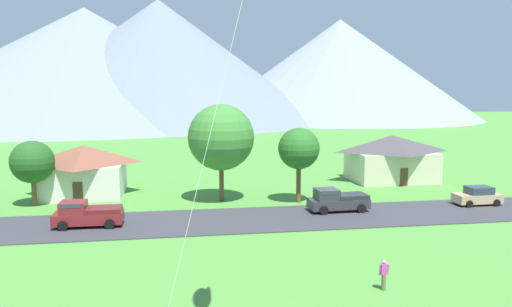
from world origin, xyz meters
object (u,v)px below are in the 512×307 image
at_px(tree_near_left, 299,149).
at_px(tree_left_of_center, 32,162).
at_px(pickup_truck_charcoal_west_side, 337,200).
at_px(pickup_truck_maroon_east_side, 86,214).
at_px(house_left_center, 84,169).
at_px(house_leftmost, 391,157).
at_px(parked_car_tan_west_end, 478,196).
at_px(tree_center, 221,137).
at_px(watcher_person, 384,274).

height_order(tree_near_left, tree_left_of_center, tree_near_left).
distance_m(pickup_truck_charcoal_west_side, pickup_truck_maroon_east_side, 20.73).
bearing_deg(house_left_center, pickup_truck_charcoal_west_side, -25.88).
bearing_deg(tree_near_left, tree_left_of_center, 173.88).
xyz_separation_m(house_leftmost, parked_car_tan_west_end, (2.56, -13.07, -1.87)).
distance_m(tree_left_of_center, pickup_truck_charcoal_west_side, 27.63).
bearing_deg(house_left_center, tree_near_left, -18.84).
height_order(tree_left_of_center, pickup_truck_charcoal_west_side, tree_left_of_center).
xyz_separation_m(tree_left_of_center, pickup_truck_maroon_east_side, (5.96, -8.25, -2.97)).
height_order(tree_left_of_center, tree_center, tree_center).
distance_m(tree_left_of_center, parked_car_tan_west_end, 40.81).
distance_m(tree_left_of_center, tree_center, 17.27).
bearing_deg(tree_near_left, parked_car_tan_west_end, -13.60).
height_order(house_left_center, tree_left_of_center, tree_left_of_center).
relative_size(tree_left_of_center, pickup_truck_charcoal_west_side, 1.14).
distance_m(house_leftmost, tree_left_of_center, 38.21).
xyz_separation_m(tree_center, watcher_person, (6.54, -22.60, -5.23)).
bearing_deg(pickup_truck_charcoal_west_side, parked_car_tan_west_end, 1.09).
height_order(house_leftmost, house_left_center, house_leftmost).
relative_size(tree_left_of_center, pickup_truck_maroon_east_side, 1.15).
height_order(parked_car_tan_west_end, pickup_truck_maroon_east_side, pickup_truck_maroon_east_side).
relative_size(tree_left_of_center, watcher_person, 3.58).
xyz_separation_m(pickup_truck_charcoal_west_side, pickup_truck_maroon_east_side, (-20.68, -1.54, 0.00)).
xyz_separation_m(parked_car_tan_west_end, pickup_truck_maroon_east_side, (-34.22, -1.79, 0.19)).
bearing_deg(tree_near_left, house_left_center, 161.16).
height_order(house_left_center, tree_center, tree_center).
bearing_deg(tree_near_left, house_leftmost, 34.53).
height_order(house_left_center, tree_near_left, tree_near_left).
bearing_deg(tree_near_left, watcher_person, -91.53).
height_order(tree_center, pickup_truck_charcoal_west_side, tree_center).
distance_m(tree_near_left, tree_center, 7.38).
xyz_separation_m(house_leftmost, house_left_center, (-33.87, -2.23, -0.15)).
bearing_deg(tree_center, house_left_center, 158.61).
height_order(tree_center, pickup_truck_maroon_east_side, tree_center).
bearing_deg(tree_center, tree_left_of_center, 177.14).
xyz_separation_m(parked_car_tan_west_end, watcher_person, (-16.51, -16.99, 0.01)).
distance_m(tree_center, parked_car_tan_west_end, 24.29).
height_order(tree_near_left, parked_car_tan_west_end, tree_near_left).
relative_size(tree_center, watcher_person, 5.52).
distance_m(house_left_center, watcher_person, 34.27).
bearing_deg(pickup_truck_maroon_east_side, house_left_center, 99.93).
relative_size(house_leftmost, pickup_truck_maroon_east_side, 1.90).
bearing_deg(house_leftmost, tree_near_left, -145.47).
xyz_separation_m(house_left_center, parked_car_tan_west_end, (36.43, -10.85, -1.73)).
distance_m(house_left_center, tree_center, 14.80).
distance_m(pickup_truck_charcoal_west_side, watcher_person, 17.00).
bearing_deg(pickup_truck_maroon_east_side, tree_center, 33.52).
height_order(parked_car_tan_west_end, watcher_person, parked_car_tan_west_end).
relative_size(tree_near_left, pickup_truck_charcoal_west_side, 1.34).
bearing_deg(house_leftmost, tree_left_of_center, -170.03).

